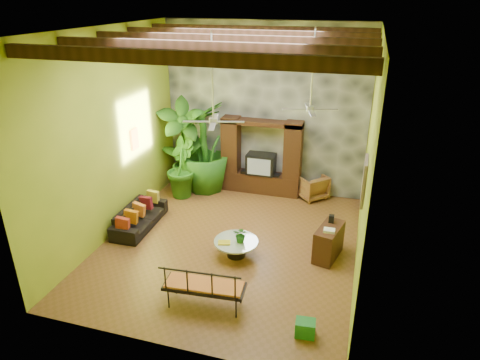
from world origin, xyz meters
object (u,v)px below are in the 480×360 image
(tall_plant_b, at_px, (180,167))
(side_console, at_px, (329,242))
(entertainment_center, at_px, (261,162))
(ceiling_fan_back, at_px, (311,100))
(tall_plant_c, at_px, (204,147))
(green_bin, at_px, (305,328))
(coffee_table, at_px, (236,246))
(wicker_armchair, at_px, (312,186))
(ceiling_fan_front, at_px, (213,111))
(iron_bench, at_px, (203,285))
(sofa, at_px, (140,217))
(tall_plant_a, at_px, (184,146))

(tall_plant_b, bearing_deg, side_console, -24.70)
(entertainment_center, relative_size, ceiling_fan_back, 1.29)
(tall_plant_c, bearing_deg, green_bin, -53.91)
(entertainment_center, bearing_deg, green_bin, -68.57)
(green_bin, bearing_deg, coffee_table, 132.75)
(tall_plant_b, distance_m, side_console, 5.10)
(tall_plant_c, bearing_deg, wicker_armchair, 5.21)
(ceiling_fan_front, bearing_deg, green_bin, -41.52)
(entertainment_center, height_order, iron_bench, entertainment_center)
(sofa, bearing_deg, coffee_table, -103.22)
(tall_plant_b, relative_size, tall_plant_c, 0.67)
(entertainment_center, relative_size, coffee_table, 2.33)
(tall_plant_a, distance_m, coffee_table, 4.18)
(ceiling_fan_back, relative_size, tall_plant_b, 1.01)
(tall_plant_c, height_order, green_bin, tall_plant_c)
(coffee_table, bearing_deg, sofa, 168.20)
(ceiling_fan_back, xyz_separation_m, iron_bench, (-1.37, -3.59, -2.87))
(wicker_armchair, xyz_separation_m, tall_plant_c, (-3.27, -0.30, 1.01))
(tall_plant_c, height_order, side_console, tall_plant_c)
(ceiling_fan_back, bearing_deg, sofa, -165.33)
(ceiling_fan_back, distance_m, wicker_armchair, 3.61)
(ceiling_fan_back, relative_size, sofa, 0.97)
(iron_bench, bearing_deg, wicker_armchair, 71.90)
(ceiling_fan_back, distance_m, tall_plant_a, 4.56)
(entertainment_center, bearing_deg, wicker_armchair, 0.25)
(green_bin, bearing_deg, iron_bench, 175.26)
(sofa, relative_size, green_bin, 5.42)
(wicker_armchair, bearing_deg, tall_plant_b, -30.56)
(ceiling_fan_front, bearing_deg, tall_plant_c, 114.85)
(sofa, bearing_deg, iron_bench, -133.86)
(ceiling_fan_front, distance_m, coffee_table, 3.19)
(iron_bench, bearing_deg, tall_plant_a, 112.07)
(entertainment_center, height_order, green_bin, entertainment_center)
(tall_plant_a, relative_size, green_bin, 8.08)
(entertainment_center, xyz_separation_m, tall_plant_c, (-1.70, -0.29, 0.41))
(entertainment_center, bearing_deg, side_console, -52.10)
(side_console, bearing_deg, wicker_armchair, 118.11)
(tall_plant_c, height_order, iron_bench, tall_plant_c)
(iron_bench, height_order, green_bin, iron_bench)
(entertainment_center, height_order, wicker_armchair, entertainment_center)
(sofa, distance_m, green_bin, 5.46)
(tall_plant_a, bearing_deg, entertainment_center, 13.03)
(tall_plant_a, height_order, green_bin, tall_plant_a)
(tall_plant_b, bearing_deg, sofa, -97.58)
(tall_plant_b, height_order, coffee_table, tall_plant_b)
(ceiling_fan_front, bearing_deg, wicker_armchair, 63.44)
(ceiling_fan_back, xyz_separation_m, sofa, (-4.12, -1.08, -3.12))
(entertainment_center, xyz_separation_m, ceiling_fan_front, (-0.20, -3.54, 2.44))
(ceiling_fan_front, bearing_deg, side_console, 10.98)
(tall_plant_a, bearing_deg, sofa, -95.75)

